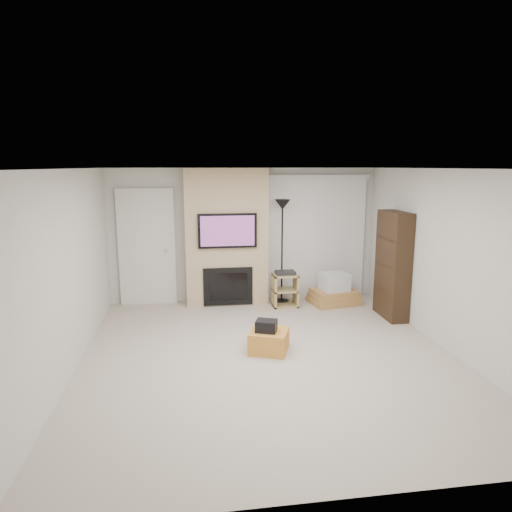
{
  "coord_description": "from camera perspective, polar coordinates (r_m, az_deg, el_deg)",
  "views": [
    {
      "loc": [
        -1.01,
        -5.71,
        2.53
      ],
      "look_at": [
        0.0,
        1.2,
        1.15
      ],
      "focal_mm": 32.0,
      "sensor_mm": 36.0,
      "label": 1
    }
  ],
  "objects": [
    {
      "name": "floor",
      "position": [
        6.33,
        1.61,
        -12.39
      ],
      "size": [
        5.0,
        5.5,
        0.0
      ],
      "primitive_type": "cube",
      "color": "#BEAF9E",
      "rests_on": "ground"
    },
    {
      "name": "entry_door",
      "position": [
        8.59,
        -13.46,
        0.98
      ],
      "size": [
        1.02,
        0.11,
        2.14
      ],
      "color": "silver",
      "rests_on": "floor"
    },
    {
      "name": "fireplace_wall",
      "position": [
        8.38,
        -3.7,
        2.27
      ],
      "size": [
        1.5,
        0.47,
        2.5
      ],
      "color": "tan",
      "rests_on": "floor"
    },
    {
      "name": "av_stand",
      "position": [
        8.37,
        3.65,
        -3.98
      ],
      "size": [
        0.45,
        0.38,
        0.66
      ],
      "color": "tan",
      "rests_on": "floor"
    },
    {
      "name": "box_stack",
      "position": [
        8.66,
        9.72,
        -4.45
      ],
      "size": [
        0.97,
        0.8,
        0.58
      ],
      "color": "#BC884B",
      "rests_on": "floor"
    },
    {
      "name": "floor_lamp",
      "position": [
        8.38,
        3.31,
        4.26
      ],
      "size": [
        0.29,
        0.29,
        1.94
      ],
      "color": "black",
      "rests_on": "floor"
    },
    {
      "name": "wall_back",
      "position": [
        8.62,
        -1.49,
        2.63
      ],
      "size": [
        5.0,
        0.0,
        2.5
      ],
      "primitive_type": "cube",
      "rotation": [
        1.57,
        0.0,
        0.0
      ],
      "color": "silver",
      "rests_on": "ground"
    },
    {
      "name": "ottoman",
      "position": [
        6.43,
        1.63,
        -10.55
      ],
      "size": [
        0.64,
        0.64,
        0.3
      ],
      "primitive_type": "cube",
      "rotation": [
        0.0,
        0.0,
        -0.36
      ],
      "color": "orange",
      "rests_on": "floor"
    },
    {
      "name": "vertical_blinds",
      "position": [
        8.84,
        7.6,
        2.91
      ],
      "size": [
        1.98,
        0.1,
        2.37
      ],
      "color": "silver",
      "rests_on": "floor"
    },
    {
      "name": "ceiling",
      "position": [
        5.8,
        1.75,
        10.87
      ],
      "size": [
        5.0,
        5.5,
        0.0
      ],
      "primitive_type": "cube",
      "color": "white",
      "rests_on": "wall_back"
    },
    {
      "name": "bookshelf",
      "position": [
        7.97,
        16.73,
        -1.1
      ],
      "size": [
        0.3,
        0.8,
        1.8
      ],
      "color": "black",
      "rests_on": "floor"
    },
    {
      "name": "wall_right",
      "position": [
        6.83,
        22.82,
        -0.52
      ],
      "size": [
        0.0,
        5.5,
        2.5
      ],
      "primitive_type": "cube",
      "rotation": [
        1.57,
        0.0,
        1.57
      ],
      "color": "silver",
      "rests_on": "ground"
    },
    {
      "name": "hvac_vent",
      "position": [
        6.66,
        3.97,
        10.86
      ],
      "size": [
        0.35,
        0.18,
        0.01
      ],
      "primitive_type": "cube",
      "color": "silver",
      "rests_on": "ceiling"
    },
    {
      "name": "wall_left",
      "position": [
        6.04,
        -22.39,
        -1.92
      ],
      "size": [
        0.0,
        5.5,
        2.5
      ],
      "primitive_type": "cube",
      "rotation": [
        1.57,
        0.0,
        1.57
      ],
      "color": "silver",
      "rests_on": "ground"
    },
    {
      "name": "black_bag",
      "position": [
        6.32,
        1.31,
        -8.73
      ],
      "size": [
        0.34,
        0.3,
        0.16
      ],
      "primitive_type": "cube",
      "rotation": [
        0.0,
        0.0,
        -0.36
      ],
      "color": "black",
      "rests_on": "ottoman"
    },
    {
      "name": "wall_front",
      "position": [
        3.38,
        9.92,
        -11.26
      ],
      "size": [
        5.0,
        0.0,
        2.5
      ],
      "primitive_type": "cube",
      "rotation": [
        1.57,
        0.0,
        0.0
      ],
      "color": "silver",
      "rests_on": "ground"
    }
  ]
}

